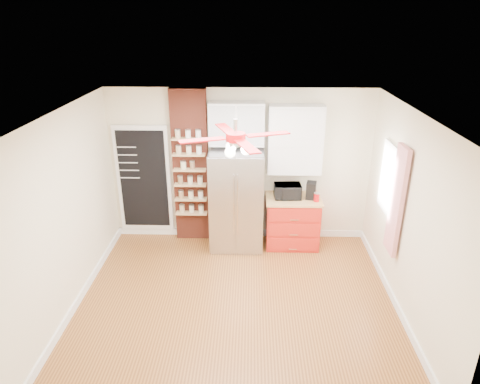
{
  "coord_description": "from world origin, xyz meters",
  "views": [
    {
      "loc": [
        0.19,
        -5.01,
        3.82
      ],
      "look_at": [
        0.03,
        0.9,
        1.33
      ],
      "focal_mm": 32.0,
      "sensor_mm": 36.0,
      "label": 1
    }
  ],
  "objects_px": {
    "red_cabinet": "(292,221)",
    "ceiling_fan": "(236,137)",
    "fridge": "(237,200)",
    "toaster_oven": "(287,191)",
    "coffee_maker": "(311,190)",
    "pantry_jar_oats": "(183,165)",
    "canister_left": "(317,197)"
  },
  "relations": [
    {
      "from": "toaster_oven",
      "to": "pantry_jar_oats",
      "type": "distance_m",
      "value": 1.82
    },
    {
      "from": "fridge",
      "to": "pantry_jar_oats",
      "type": "xyz_separation_m",
      "value": [
        -0.9,
        0.15,
        0.56
      ]
    },
    {
      "from": "red_cabinet",
      "to": "pantry_jar_oats",
      "type": "height_order",
      "value": "pantry_jar_oats"
    },
    {
      "from": "toaster_oven",
      "to": "pantry_jar_oats",
      "type": "xyz_separation_m",
      "value": [
        -1.77,
        0.1,
        0.41
      ]
    },
    {
      "from": "red_cabinet",
      "to": "toaster_oven",
      "type": "relative_size",
      "value": 2.12
    },
    {
      "from": "ceiling_fan",
      "to": "toaster_oven",
      "type": "distance_m",
      "value": 2.33
    },
    {
      "from": "fridge",
      "to": "canister_left",
      "type": "relative_size",
      "value": 12.2
    },
    {
      "from": "canister_left",
      "to": "pantry_jar_oats",
      "type": "xyz_separation_m",
      "value": [
        -2.24,
        0.23,
        0.46
      ]
    },
    {
      "from": "canister_left",
      "to": "coffee_maker",
      "type": "bearing_deg",
      "value": 122.72
    },
    {
      "from": "ceiling_fan",
      "to": "coffee_maker",
      "type": "distance_m",
      "value": 2.48
    },
    {
      "from": "toaster_oven",
      "to": "ceiling_fan",
      "type": "bearing_deg",
      "value": -119.15
    },
    {
      "from": "ceiling_fan",
      "to": "pantry_jar_oats",
      "type": "relative_size",
      "value": 11.09
    },
    {
      "from": "ceiling_fan",
      "to": "toaster_oven",
      "type": "relative_size",
      "value": 3.15
    },
    {
      "from": "fridge",
      "to": "canister_left",
      "type": "distance_m",
      "value": 1.35
    },
    {
      "from": "fridge",
      "to": "pantry_jar_oats",
      "type": "height_order",
      "value": "fridge"
    },
    {
      "from": "red_cabinet",
      "to": "ceiling_fan",
      "type": "xyz_separation_m",
      "value": [
        -0.92,
        -1.68,
        1.97
      ]
    },
    {
      "from": "fridge",
      "to": "ceiling_fan",
      "type": "relative_size",
      "value": 1.25
    },
    {
      "from": "fridge",
      "to": "coffee_maker",
      "type": "bearing_deg",
      "value": 1.97
    },
    {
      "from": "toaster_oven",
      "to": "coffee_maker",
      "type": "xyz_separation_m",
      "value": [
        0.4,
        -0.01,
        0.02
      ]
    },
    {
      "from": "red_cabinet",
      "to": "coffee_maker",
      "type": "height_order",
      "value": "coffee_maker"
    },
    {
      "from": "ceiling_fan",
      "to": "toaster_oven",
      "type": "bearing_deg",
      "value": 64.21
    },
    {
      "from": "fridge",
      "to": "ceiling_fan",
      "type": "xyz_separation_m",
      "value": [
        0.05,
        -1.63,
        1.55
      ]
    },
    {
      "from": "toaster_oven",
      "to": "canister_left",
      "type": "xyz_separation_m",
      "value": [
        0.48,
        -0.13,
        -0.05
      ]
    },
    {
      "from": "fridge",
      "to": "toaster_oven",
      "type": "bearing_deg",
      "value": 3.38
    },
    {
      "from": "canister_left",
      "to": "toaster_oven",
      "type": "bearing_deg",
      "value": 164.4
    },
    {
      "from": "ceiling_fan",
      "to": "toaster_oven",
      "type": "height_order",
      "value": "ceiling_fan"
    },
    {
      "from": "toaster_oven",
      "to": "pantry_jar_oats",
      "type": "height_order",
      "value": "pantry_jar_oats"
    },
    {
      "from": "ceiling_fan",
      "to": "canister_left",
      "type": "relative_size",
      "value": 9.76
    },
    {
      "from": "fridge",
      "to": "toaster_oven",
      "type": "xyz_separation_m",
      "value": [
        0.86,
        0.05,
        0.15
      ]
    },
    {
      "from": "ceiling_fan",
      "to": "pantry_jar_oats",
      "type": "bearing_deg",
      "value": 118.16
    },
    {
      "from": "fridge",
      "to": "coffee_maker",
      "type": "distance_m",
      "value": 1.27
    },
    {
      "from": "toaster_oven",
      "to": "fridge",
      "type": "bearing_deg",
      "value": -179.98
    }
  ]
}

